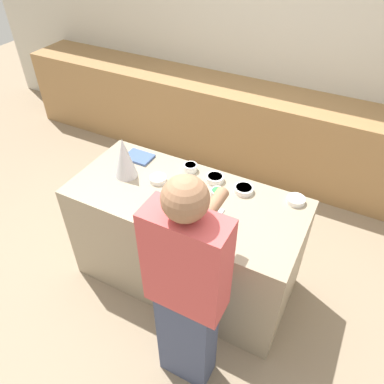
{
  "coord_description": "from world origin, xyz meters",
  "views": [
    {
      "loc": [
        0.96,
        -1.72,
        2.59
      ],
      "look_at": [
        0.05,
        0.0,
        0.95
      ],
      "focal_mm": 35.0,
      "sensor_mm": 36.0,
      "label": 1
    }
  ],
  "objects_px": {
    "candy_bowl_behind_tray": "(158,179)",
    "candy_bowl_near_tray_right": "(217,192)",
    "candy_bowl_far_left": "(215,178)",
    "gingerbread_house": "(187,202)",
    "candy_bowl_far_right": "(296,200)",
    "person": "(187,293)",
    "candy_bowl_front_corner": "(188,182)",
    "decorative_tree": "(124,158)",
    "candy_bowl_near_tray_left": "(244,189)",
    "baking_tray": "(187,216)",
    "cookbook": "(139,157)",
    "candy_bowl_center_rear": "(190,167)"
  },
  "relations": [
    {
      "from": "candy_bowl_near_tray_left",
      "to": "candy_bowl_far_right",
      "type": "xyz_separation_m",
      "value": [
        0.36,
        0.06,
        -0.0
      ]
    },
    {
      "from": "decorative_tree",
      "to": "candy_bowl_behind_tray",
      "type": "xyz_separation_m",
      "value": [
        0.25,
        0.04,
        -0.14
      ]
    },
    {
      "from": "cookbook",
      "to": "person",
      "type": "relative_size",
      "value": 0.13
    },
    {
      "from": "candy_bowl_far_left",
      "to": "candy_bowl_near_tray_left",
      "type": "distance_m",
      "value": 0.23
    },
    {
      "from": "candy_bowl_near_tray_left",
      "to": "candy_bowl_far_right",
      "type": "relative_size",
      "value": 1.11
    },
    {
      "from": "candy_bowl_behind_tray",
      "to": "cookbook",
      "type": "height_order",
      "value": "candy_bowl_behind_tray"
    },
    {
      "from": "candy_bowl_far_left",
      "to": "gingerbread_house",
      "type": "bearing_deg",
      "value": -90.22
    },
    {
      "from": "decorative_tree",
      "to": "candy_bowl_center_rear",
      "type": "bearing_deg",
      "value": 34.42
    },
    {
      "from": "candy_bowl_near_tray_right",
      "to": "baking_tray",
      "type": "bearing_deg",
      "value": -106.82
    },
    {
      "from": "candy_bowl_center_rear",
      "to": "cookbook",
      "type": "bearing_deg",
      "value": -174.13
    },
    {
      "from": "gingerbread_house",
      "to": "candy_bowl_center_rear",
      "type": "relative_size",
      "value": 2.94
    },
    {
      "from": "baking_tray",
      "to": "candy_bowl_far_left",
      "type": "bearing_deg",
      "value": 89.73
    },
    {
      "from": "candy_bowl_far_right",
      "to": "person",
      "type": "xyz_separation_m",
      "value": [
        -0.32,
        -0.96,
        -0.06
      ]
    },
    {
      "from": "baking_tray",
      "to": "candy_bowl_near_tray_right",
      "type": "bearing_deg",
      "value": 73.18
    },
    {
      "from": "baking_tray",
      "to": "person",
      "type": "distance_m",
      "value": 0.57
    },
    {
      "from": "candy_bowl_near_tray_left",
      "to": "candy_bowl_far_right",
      "type": "bearing_deg",
      "value": 9.23
    },
    {
      "from": "baking_tray",
      "to": "gingerbread_house",
      "type": "bearing_deg",
      "value": 35.21
    },
    {
      "from": "candy_bowl_behind_tray",
      "to": "candy_bowl_front_corner",
      "type": "xyz_separation_m",
      "value": [
        0.22,
        0.06,
        0.01
      ]
    },
    {
      "from": "candy_bowl_near_tray_left",
      "to": "candy_bowl_behind_tray",
      "type": "distance_m",
      "value": 0.62
    },
    {
      "from": "cookbook",
      "to": "person",
      "type": "xyz_separation_m",
      "value": [
        0.92,
        -0.91,
        -0.05
      ]
    },
    {
      "from": "candy_bowl_near_tray_right",
      "to": "cookbook",
      "type": "xyz_separation_m",
      "value": [
        -0.74,
        0.12,
        -0.02
      ]
    },
    {
      "from": "candy_bowl_far_right",
      "to": "candy_bowl_near_tray_right",
      "type": "height_order",
      "value": "candy_bowl_near_tray_right"
    },
    {
      "from": "gingerbread_house",
      "to": "decorative_tree",
      "type": "relative_size",
      "value": 0.96
    },
    {
      "from": "gingerbread_house",
      "to": "candy_bowl_front_corner",
      "type": "height_order",
      "value": "gingerbread_house"
    },
    {
      "from": "candy_bowl_far_right",
      "to": "candy_bowl_front_corner",
      "type": "bearing_deg",
      "value": -166.2
    },
    {
      "from": "candy_bowl_front_corner",
      "to": "cookbook",
      "type": "xyz_separation_m",
      "value": [
        -0.51,
        0.12,
        -0.02
      ]
    },
    {
      "from": "decorative_tree",
      "to": "candy_bowl_center_rear",
      "type": "relative_size",
      "value": 3.07
    },
    {
      "from": "person",
      "to": "cookbook",
      "type": "bearing_deg",
      "value": 135.37
    },
    {
      "from": "candy_bowl_near_tray_right",
      "to": "person",
      "type": "distance_m",
      "value": 0.81
    },
    {
      "from": "candy_bowl_center_rear",
      "to": "cookbook",
      "type": "relative_size",
      "value": 0.48
    },
    {
      "from": "candy_bowl_behind_tray",
      "to": "gingerbread_house",
      "type": "bearing_deg",
      "value": -31.91
    },
    {
      "from": "candy_bowl_far_left",
      "to": "person",
      "type": "xyz_separation_m",
      "value": [
        0.26,
        -0.92,
        -0.06
      ]
    },
    {
      "from": "baking_tray",
      "to": "gingerbread_house",
      "type": "distance_m",
      "value": 0.12
    },
    {
      "from": "candy_bowl_far_right",
      "to": "candy_bowl_near_tray_left",
      "type": "bearing_deg",
      "value": -170.77
    },
    {
      "from": "candy_bowl_far_left",
      "to": "candy_bowl_behind_tray",
      "type": "distance_m",
      "value": 0.42
    },
    {
      "from": "candy_bowl_far_left",
      "to": "candy_bowl_far_right",
      "type": "height_order",
      "value": "candy_bowl_far_left"
    },
    {
      "from": "candy_bowl_behind_tray",
      "to": "candy_bowl_near_tray_right",
      "type": "bearing_deg",
      "value": 7.17
    },
    {
      "from": "candy_bowl_near_tray_right",
      "to": "candy_bowl_behind_tray",
      "type": "bearing_deg",
      "value": -172.83
    },
    {
      "from": "candy_bowl_near_tray_left",
      "to": "candy_bowl_front_corner",
      "type": "height_order",
      "value": "candy_bowl_front_corner"
    },
    {
      "from": "baking_tray",
      "to": "candy_bowl_near_tray_right",
      "type": "relative_size",
      "value": 4.09
    },
    {
      "from": "decorative_tree",
      "to": "candy_bowl_near_tray_right",
      "type": "bearing_deg",
      "value": 8.31
    },
    {
      "from": "candy_bowl_near_tray_left",
      "to": "candy_bowl_near_tray_right",
      "type": "relative_size",
      "value": 1.46
    },
    {
      "from": "decorative_tree",
      "to": "candy_bowl_front_corner",
      "type": "bearing_deg",
      "value": 12.53
    },
    {
      "from": "candy_bowl_far_right",
      "to": "cookbook",
      "type": "bearing_deg",
      "value": -177.31
    },
    {
      "from": "decorative_tree",
      "to": "candy_bowl_behind_tray",
      "type": "relative_size",
      "value": 2.56
    },
    {
      "from": "baking_tray",
      "to": "candy_bowl_far_right",
      "type": "height_order",
      "value": "candy_bowl_far_right"
    },
    {
      "from": "decorative_tree",
      "to": "candy_bowl_behind_tray",
      "type": "distance_m",
      "value": 0.28
    },
    {
      "from": "candy_bowl_behind_tray",
      "to": "candy_bowl_front_corner",
      "type": "height_order",
      "value": "candy_bowl_front_corner"
    },
    {
      "from": "candy_bowl_far_left",
      "to": "candy_bowl_near_tray_left",
      "type": "height_order",
      "value": "candy_bowl_far_left"
    },
    {
      "from": "candy_bowl_center_rear",
      "to": "candy_bowl_near_tray_right",
      "type": "height_order",
      "value": "candy_bowl_center_rear"
    }
  ]
}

